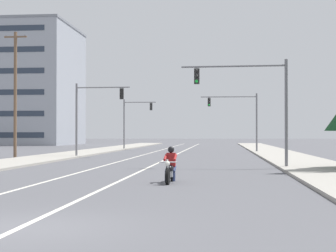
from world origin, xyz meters
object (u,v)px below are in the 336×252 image
traffic_signal_near_right (254,95)px  traffic_signal_near_left (92,109)px  traffic_signal_mid_right (240,113)px  utility_pole_left_near (15,92)px  apartment_building_far_left_block (4,86)px  motorcycle_with_rider (170,168)px  traffic_signal_mid_left (133,117)px

traffic_signal_near_right → traffic_signal_near_left: size_ratio=1.00×
traffic_signal_mid_right → utility_pole_left_near: size_ratio=0.60×
apartment_building_far_left_block → traffic_signal_near_right: bearing=-57.2°
utility_pole_left_near → traffic_signal_near_left: bearing=11.2°
motorcycle_with_rider → traffic_signal_near_left: bearing=111.0°
traffic_signal_near_right → traffic_signal_mid_right: 26.02m
traffic_signal_near_left → apartment_building_far_left_block: apartment_building_far_left_block is taller
traffic_signal_near_right → traffic_signal_mid_left: 37.00m
motorcycle_with_rider → traffic_signal_mid_left: 45.18m
traffic_signal_mid_left → utility_pole_left_near: bearing=-105.2°
traffic_signal_near_left → utility_pole_left_near: 6.41m
motorcycle_with_rider → utility_pole_left_near: (-14.90, 21.57, 4.81)m
motorcycle_with_rider → traffic_signal_mid_right: traffic_signal_mid_right is taller
utility_pole_left_near → apartment_building_far_left_block: size_ratio=0.40×
motorcycle_with_rider → apartment_building_far_left_block: apartment_building_far_left_block is taller
traffic_signal_near_left → apartment_building_far_left_block: size_ratio=0.24×
traffic_signal_near_left → traffic_signal_mid_right: (12.77, 12.67, 0.08)m
traffic_signal_near_left → utility_pole_left_near: size_ratio=0.60×
traffic_signal_near_right → traffic_signal_mid_right: size_ratio=1.00×
traffic_signal_near_left → utility_pole_left_near: (-6.16, -1.22, 1.31)m
traffic_signal_near_right → apartment_building_far_left_block: 76.26m
traffic_signal_mid_right → traffic_signal_near_left: bearing=-135.2°
utility_pole_left_near → motorcycle_with_rider: bearing=-55.4°
motorcycle_with_rider → traffic_signal_near_right: traffic_signal_near_right is taller
motorcycle_with_rider → apartment_building_far_left_block: (-37.25, 73.28, 10.13)m
traffic_signal_near_right → traffic_signal_near_left: (-12.68, 13.35, -0.09)m
traffic_signal_mid_right → traffic_signal_near_right: bearing=-90.2°
traffic_signal_near_left → traffic_signal_mid_left: 21.41m
traffic_signal_near_right → apartment_building_far_left_block: apartment_building_far_left_block is taller
motorcycle_with_rider → apartment_building_far_left_block: bearing=116.9°
traffic_signal_mid_right → utility_pole_left_near: (-18.93, -13.89, 1.23)m
utility_pole_left_near → traffic_signal_near_right: bearing=-32.8°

